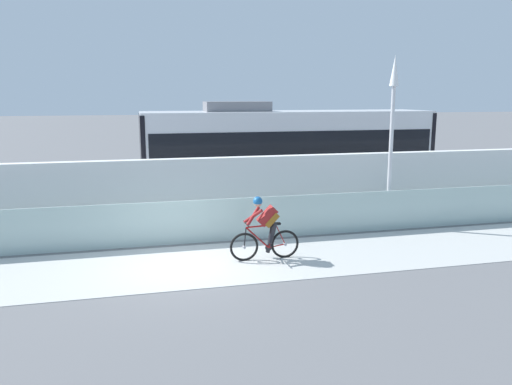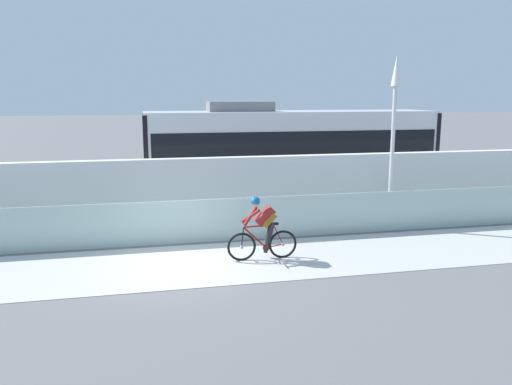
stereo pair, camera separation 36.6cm
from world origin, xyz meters
The scene contains 9 objects.
ground_plane centered at (0.00, 0.00, 0.00)m, with size 200.00×200.00×0.00m, color slate.
bike_path_deck centered at (0.00, 0.00, 0.01)m, with size 32.00×3.20×0.01m, color beige.
glass_parapet centered at (0.00, 1.85, 0.61)m, with size 32.00×0.05×1.21m, color #ADC6C1.
concrete_barrier_wall centered at (0.00, 3.65, 1.07)m, with size 32.00×0.36×2.15m, color white.
tram_rail_near centered at (0.00, 6.13, 0.00)m, with size 32.00×0.08×0.01m, color #595654.
tram_rail_far centered at (0.00, 7.57, 0.00)m, with size 32.00×0.08×0.01m, color #595654.
tram centered at (4.71, 6.85, 1.89)m, with size 11.06×2.54×3.81m.
cyclist_on_bike centered at (2.01, 0.00, 0.78)m, with size 1.77×0.58×1.61m.
lamp_post_antenna centered at (6.50, 2.15, 3.29)m, with size 0.28×0.28×5.20m.
Camera 1 is at (-1.11, -11.73, 4.02)m, focal length 35.61 mm.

